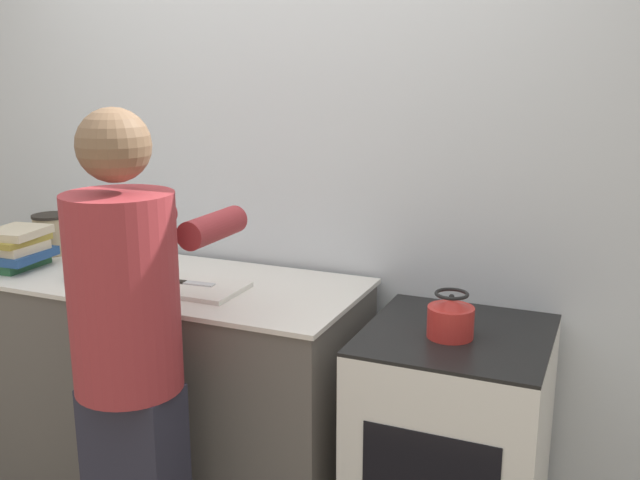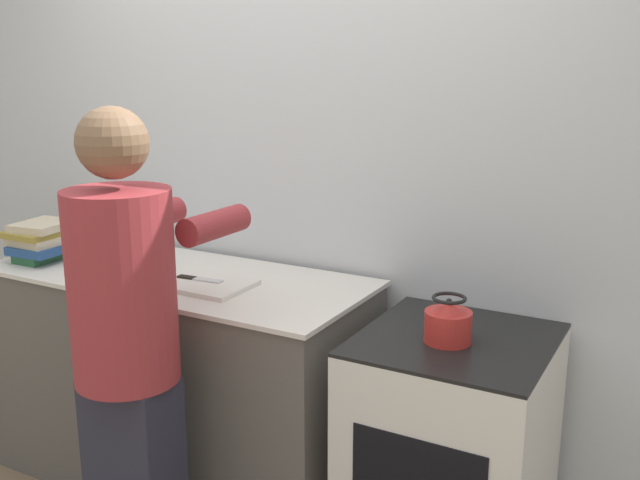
# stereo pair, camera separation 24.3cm
# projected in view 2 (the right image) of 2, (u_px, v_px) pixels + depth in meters

# --- Properties ---
(wall_back) EXTENTS (8.00, 0.05, 2.60)m
(wall_back) POSITION_uv_depth(u_px,v_px,m) (297.00, 180.00, 3.00)
(wall_back) COLOR silver
(wall_back) RESTS_ON ground_plane
(counter) EXTENTS (1.64, 0.68, 0.94)m
(counter) POSITION_uv_depth(u_px,v_px,m) (180.00, 379.00, 3.03)
(counter) COLOR #5B5651
(counter) RESTS_ON ground_plane
(oven) EXTENTS (0.62, 0.65, 0.89)m
(oven) POSITION_uv_depth(u_px,v_px,m) (450.00, 458.00, 2.47)
(oven) COLOR silver
(oven) RESTS_ON ground_plane
(person) EXTENTS (0.39, 0.62, 1.65)m
(person) POSITION_uv_depth(u_px,v_px,m) (129.00, 339.00, 2.33)
(person) COLOR #272836
(person) RESTS_ON ground_plane
(cutting_board) EXTENTS (0.33, 0.26, 0.02)m
(cutting_board) POSITION_uv_depth(u_px,v_px,m) (207.00, 285.00, 2.74)
(cutting_board) COLOR silver
(cutting_board) RESTS_ON counter
(knife) EXTENTS (0.20, 0.05, 0.01)m
(knife) POSITION_uv_depth(u_px,v_px,m) (198.00, 279.00, 2.77)
(knife) COLOR silver
(knife) RESTS_ON cutting_board
(kettle) EXTENTS (0.16, 0.16, 0.16)m
(kettle) POSITION_uv_depth(u_px,v_px,m) (448.00, 323.00, 2.32)
(kettle) COLOR red
(kettle) RESTS_ON oven
(bowl_prep) EXTENTS (0.15, 0.15, 0.05)m
(bowl_prep) POSITION_uv_depth(u_px,v_px,m) (104.00, 265.00, 2.95)
(bowl_prep) COLOR #426684
(bowl_prep) RESTS_ON counter
(bowl_mixing) EXTENTS (0.12, 0.12, 0.07)m
(bowl_mixing) POSITION_uv_depth(u_px,v_px,m) (141.00, 245.00, 3.25)
(bowl_mixing) COLOR silver
(bowl_mixing) RESTS_ON counter
(canister_jar) EXTENTS (0.17, 0.17, 0.18)m
(canister_jar) POSITION_uv_depth(u_px,v_px,m) (80.00, 228.00, 3.33)
(canister_jar) COLOR tan
(canister_jar) RESTS_ON counter
(book_stack) EXTENTS (0.24, 0.27, 0.17)m
(book_stack) POSITION_uv_depth(u_px,v_px,m) (42.00, 240.00, 3.10)
(book_stack) COLOR #2D663D
(book_stack) RESTS_ON counter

